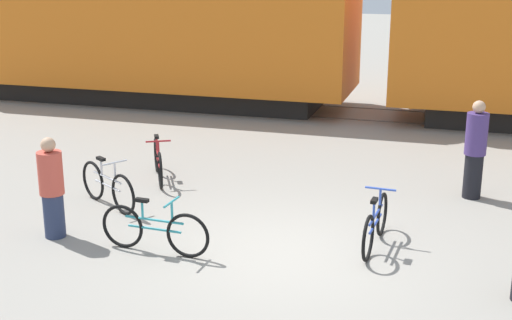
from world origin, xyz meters
name	(u,v)px	position (x,y,z in m)	size (l,w,h in m)	color
ground_plane	(284,253)	(0.00, 0.00, 0.00)	(80.00, 80.00, 0.00)	gray
freight_train	(376,8)	(0.00, 9.37, 2.78)	(24.06, 3.03, 5.31)	black
rail_near	(367,120)	(0.00, 8.65, 0.01)	(36.06, 0.07, 0.01)	#4C4238
rail_far	(374,109)	(0.00, 10.09, 0.01)	(36.06, 0.07, 0.01)	#4C4238
bicycle_maroon	(158,161)	(-3.14, 2.65, 0.36)	(0.85, 1.55, 0.85)	black
bicycle_silver	(108,186)	(-3.35, 1.04, 0.37)	(1.46, 0.95, 0.86)	black
bicycle_teal	(155,230)	(-1.80, -0.50, 0.35)	(1.71, 0.46, 0.83)	black
bicycle_blue	(375,224)	(1.22, 0.60, 0.36)	(0.46, 1.68, 0.83)	black
person_in_red	(52,189)	(-3.52, -0.37, 0.77)	(0.37, 0.37, 1.57)	#283351
person_in_purple	(475,150)	(2.58, 3.27, 0.87)	(0.37, 0.37, 1.75)	black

